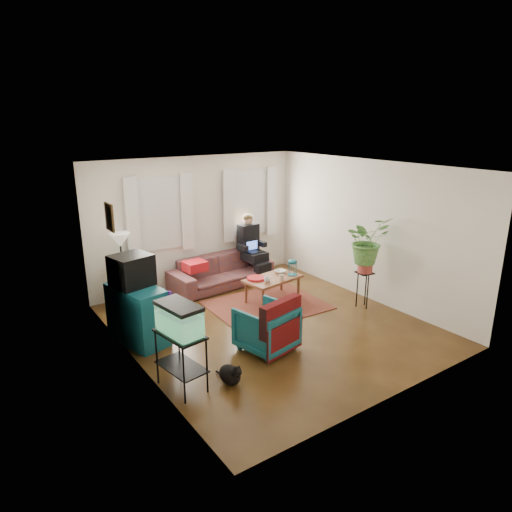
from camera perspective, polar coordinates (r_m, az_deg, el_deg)
floor at (r=7.67m, az=1.71°, el=-8.60°), size 4.50×5.00×0.01m
ceiling at (r=6.96m, az=1.90°, el=11.09°), size 4.50×5.00×0.01m
wall_back at (r=9.28m, az=-7.40°, el=4.30°), size 4.50×0.01×2.60m
wall_front at (r=5.51m, az=17.44°, el=-5.25°), size 4.50×0.01×2.60m
wall_left at (r=6.21m, az=-15.20°, el=-2.55°), size 0.01×5.00×2.60m
wall_right at (r=8.69m, az=13.86°, el=3.08°), size 0.01×5.00×2.60m
window_left at (r=8.88m, az=-12.00°, el=5.15°), size 1.08×0.04×1.38m
window_right at (r=9.83m, az=-0.89°, el=6.63°), size 1.08×0.04×1.38m
curtains_left at (r=8.81m, az=-11.79°, el=5.07°), size 1.36×0.06×1.50m
curtains_right at (r=9.77m, az=-0.62°, el=6.56°), size 1.36×0.06×1.50m
picture_frame at (r=6.83m, az=-17.78°, el=4.66°), size 0.04×0.32×0.40m
area_rug at (r=8.42m, az=1.33°, el=-6.15°), size 2.07×1.69×0.01m
sofa at (r=9.26m, az=-4.36°, el=-1.32°), size 2.17×0.97×0.83m
seated_person at (r=9.62m, az=-0.61°, el=0.79°), size 0.57×0.69×1.26m
side_table at (r=8.76m, az=-16.18°, el=-3.48°), size 0.58×0.58×0.71m
table_lamp at (r=8.56m, az=-16.54°, el=0.63°), size 0.44×0.44×0.64m
dresser at (r=7.19m, az=-14.58°, el=-7.10°), size 0.71×1.08×0.89m
crt_tv at (r=7.04m, az=-15.30°, el=-1.74°), size 0.64×0.61×0.47m
aquarium_stand at (r=5.94m, az=-9.31°, el=-12.81°), size 0.48×0.73×0.76m
aquarium at (r=5.68m, az=-9.59°, el=-7.70°), size 0.43×0.67×0.40m
black_cat at (r=6.07m, az=-3.30°, el=-14.37°), size 0.26×0.38×0.32m
armchair at (r=6.77m, az=1.28°, el=-8.69°), size 0.87×0.83×0.76m
serape_throw at (r=6.53m, az=3.22°, el=-8.19°), size 0.78×0.33×0.62m
coffee_table at (r=8.59m, az=2.10°, el=-4.11°), size 1.15×0.74×0.45m
cup_a at (r=8.27m, az=1.40°, el=-2.96°), size 0.14×0.14×0.10m
cup_b at (r=8.42m, az=3.21°, el=-2.63°), size 0.11×0.11×0.09m
bowl at (r=8.77m, az=3.03°, el=-1.95°), size 0.24×0.24×0.05m
snack_tray at (r=8.42m, az=-0.01°, el=-2.80°), size 0.38×0.38×0.04m
birdcage at (r=8.62m, az=4.58°, el=-1.40°), size 0.20×0.20×0.31m
plant_stand at (r=8.46m, az=13.28°, el=-4.12°), size 0.32×0.32×0.67m
potted_plant at (r=8.22m, az=13.65°, el=1.05°), size 0.84×0.75×0.84m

